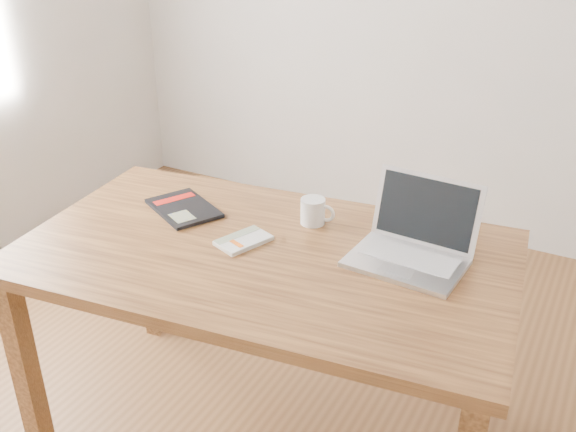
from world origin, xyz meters
The scene contains 6 objects.
room centered at (-0.07, 0.00, 1.36)m, with size 4.04×4.04×2.70m.
desk centered at (-0.08, 0.17, 0.66)m, with size 1.60×1.04×0.75m.
white_guidebook centered at (-0.16, 0.18, 0.76)m, with size 0.15×0.19×0.01m.
black_guidebook centered at (-0.47, 0.28, 0.76)m, with size 0.31×0.28×0.01m.
laptop centered at (0.33, 0.34, 0.80)m, with size 0.35×0.30×0.23m.
coffee_mug centered at (-0.03, 0.40, 0.80)m, with size 0.12×0.08×0.09m.
Camera 1 is at (0.80, -1.30, 1.72)m, focal length 40.00 mm.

